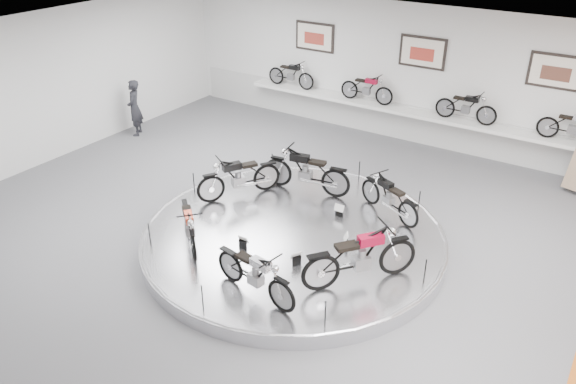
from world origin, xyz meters
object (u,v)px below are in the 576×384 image
Objects in this scene: shelf at (412,113)px; bike_c at (239,176)px; bike_f at (360,256)px; bike_a at (389,197)px; bike_e at (255,273)px; visitor at (135,108)px; bike_d at (189,224)px; bike_b at (306,171)px; display_platform at (293,238)px.

bike_c is at bearing -108.42° from shelf.
bike_c is 0.91× the size of bike_f.
bike_a is 0.96× the size of bike_e.
visitor reaches higher than shelf.
bike_a is 4.36m from bike_d.
shelf is 4.86m from bike_a.
bike_a is 2.11m from bike_b.
display_platform is 2.13m from bike_c.
visitor reaches higher than bike_d.
bike_a is at bearing 171.51° from bike_b.
display_platform is 4.14× the size of bike_a.
bike_d is (-0.80, -3.22, -0.10)m from bike_b.
display_platform is 2.31m from bike_e.
bike_e is (2.49, -2.79, -0.04)m from bike_c.
bike_d is 0.93× the size of bike_e.
bike_d is 0.78× the size of bike_f.
visitor reaches higher than bike_f.
bike_c is at bearing 161.40° from display_platform.
bike_b is (-2.11, -0.04, 0.09)m from bike_a.
bike_c is (-1.92, -5.76, -0.18)m from shelf.
bike_e is at bearing 24.14° from bike_d.
bike_f is at bearing -22.29° from display_platform.
visitor reaches higher than bike_c.
shelf is at bearing 103.03° from bike_e.
bike_a is at bearing 139.41° from bike_c.
visitor is at bearing 158.58° from bike_e.
shelf is at bearing -167.56° from bike_c.
bike_e is 1.92m from bike_f.
visitor is at bearing 108.21° from bike_f.
bike_e is at bearing -86.15° from shelf.
visitor is at bearing 160.89° from display_platform.
bike_b reaches higher than bike_c.
shelf is 6.41× the size of visitor.
bike_d is at bearing 20.81° from visitor.
bike_a is 0.90× the size of visitor.
bike_a is 0.88× the size of bike_c.
shelf is 6.07m from bike_c.
bike_a reaches higher than shelf.
bike_d reaches higher than display_platform.
bike_b is 1.59m from bike_c.
shelf is 7.12× the size of bike_a.
bike_d is (-1.53, -7.91, -0.26)m from shelf.
bike_e is (0.57, -2.15, 0.62)m from display_platform.
visitor reaches higher than display_platform.
bike_f is at bearing 52.66° from bike_d.
display_platform is 6.46m from shelf.
bike_b is (-0.73, 1.71, 0.69)m from display_platform.
bike_e is at bearing 102.62° from bike_a.
bike_b is at bearing 117.92° from bike_e.
bike_d is at bearing 172.30° from bike_e.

